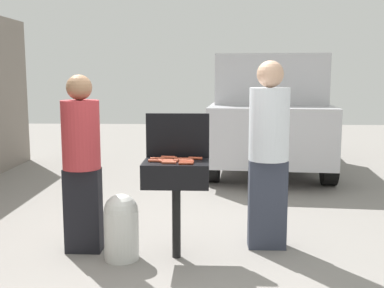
{
  "coord_description": "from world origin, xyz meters",
  "views": [
    {
      "loc": [
        0.56,
        -4.24,
        1.7
      ],
      "look_at": [
        0.37,
        0.5,
        1.0
      ],
      "focal_mm": 44.36,
      "sensor_mm": 36.0,
      "label": 1
    }
  ],
  "objects_px": {
    "hot_dog_13": "(155,161)",
    "person_right": "(269,148)",
    "hot_dog_3": "(185,160)",
    "hot_dog_7": "(170,158)",
    "hot_dog_6": "(186,163)",
    "parked_minivan": "(268,111)",
    "bbq_grill": "(176,177)",
    "hot_dog_8": "(181,159)",
    "propane_tank": "(121,225)",
    "hot_dog_10": "(171,161)",
    "hot_dog_12": "(195,158)",
    "hot_dog_1": "(168,157)",
    "hot_dog_0": "(167,161)",
    "hot_dog_4": "(169,163)",
    "hot_dog_2": "(166,160)",
    "hot_dog_11": "(157,159)",
    "hot_dog_9": "(187,162)",
    "person_left": "(82,157)"
  },
  "relations": [
    {
      "from": "hot_dog_6",
      "to": "hot_dog_11",
      "type": "xyz_separation_m",
      "value": [
        -0.28,
        0.22,
        0.0
      ]
    },
    {
      "from": "hot_dog_11",
      "to": "parked_minivan",
      "type": "relative_size",
      "value": 0.03
    },
    {
      "from": "hot_dog_1",
      "to": "propane_tank",
      "type": "distance_m",
      "value": 0.76
    },
    {
      "from": "bbq_grill",
      "to": "hot_dog_8",
      "type": "bearing_deg",
      "value": 48.73
    },
    {
      "from": "hot_dog_9",
      "to": "hot_dog_11",
      "type": "relative_size",
      "value": 1.0
    },
    {
      "from": "hot_dog_0",
      "to": "hot_dog_9",
      "type": "distance_m",
      "value": 0.18
    },
    {
      "from": "hot_dog_7",
      "to": "hot_dog_11",
      "type": "xyz_separation_m",
      "value": [
        -0.11,
        -0.03,
        0.0
      ]
    },
    {
      "from": "hot_dog_6",
      "to": "hot_dog_8",
      "type": "height_order",
      "value": "same"
    },
    {
      "from": "hot_dog_13",
      "to": "person_right",
      "type": "relative_size",
      "value": 0.07
    },
    {
      "from": "hot_dog_0",
      "to": "hot_dog_12",
      "type": "height_order",
      "value": "same"
    },
    {
      "from": "hot_dog_10",
      "to": "bbq_grill",
      "type": "bearing_deg",
      "value": 47.72
    },
    {
      "from": "bbq_grill",
      "to": "person_right",
      "type": "relative_size",
      "value": 0.5
    },
    {
      "from": "hot_dog_7",
      "to": "hot_dog_2",
      "type": "bearing_deg",
      "value": -105.35
    },
    {
      "from": "hot_dog_2",
      "to": "hot_dog_9",
      "type": "xyz_separation_m",
      "value": [
        0.2,
        -0.09,
        0.0
      ]
    },
    {
      "from": "hot_dog_7",
      "to": "hot_dog_13",
      "type": "relative_size",
      "value": 1.0
    },
    {
      "from": "bbq_grill",
      "to": "hot_dog_3",
      "type": "distance_m",
      "value": 0.18
    },
    {
      "from": "hot_dog_1",
      "to": "hot_dog_2",
      "type": "distance_m",
      "value": 0.16
    },
    {
      "from": "hot_dog_9",
      "to": "person_right",
      "type": "distance_m",
      "value": 0.87
    },
    {
      "from": "hot_dog_10",
      "to": "hot_dog_12",
      "type": "bearing_deg",
      "value": 33.04
    },
    {
      "from": "bbq_grill",
      "to": "hot_dog_6",
      "type": "xyz_separation_m",
      "value": [
        0.1,
        -0.16,
        0.16
      ]
    },
    {
      "from": "hot_dog_3",
      "to": "hot_dog_9",
      "type": "xyz_separation_m",
      "value": [
        0.02,
        -0.11,
        0.0
      ]
    },
    {
      "from": "hot_dog_1",
      "to": "hot_dog_8",
      "type": "height_order",
      "value": "same"
    },
    {
      "from": "hot_dog_7",
      "to": "hot_dog_10",
      "type": "height_order",
      "value": "same"
    },
    {
      "from": "propane_tank",
      "to": "parked_minivan",
      "type": "height_order",
      "value": "parked_minivan"
    },
    {
      "from": "hot_dog_1",
      "to": "hot_dog_13",
      "type": "height_order",
      "value": "same"
    },
    {
      "from": "hot_dog_3",
      "to": "hot_dog_4",
      "type": "relative_size",
      "value": 1.0
    },
    {
      "from": "hot_dog_13",
      "to": "person_right",
      "type": "bearing_deg",
      "value": 18.41
    },
    {
      "from": "bbq_grill",
      "to": "hot_dog_7",
      "type": "distance_m",
      "value": 0.19
    },
    {
      "from": "hot_dog_13",
      "to": "person_left",
      "type": "distance_m",
      "value": 0.74
    },
    {
      "from": "hot_dog_3",
      "to": "hot_dog_7",
      "type": "height_order",
      "value": "same"
    },
    {
      "from": "hot_dog_2",
      "to": "hot_dog_9",
      "type": "distance_m",
      "value": 0.22
    },
    {
      "from": "bbq_grill",
      "to": "hot_dog_11",
      "type": "bearing_deg",
      "value": 160.94
    },
    {
      "from": "hot_dog_9",
      "to": "propane_tank",
      "type": "relative_size",
      "value": 0.21
    },
    {
      "from": "hot_dog_8",
      "to": "propane_tank",
      "type": "relative_size",
      "value": 0.21
    },
    {
      "from": "hot_dog_6",
      "to": "hot_dog_9",
      "type": "distance_m",
      "value": 0.06
    },
    {
      "from": "parked_minivan",
      "to": "hot_dog_11",
      "type": "bearing_deg",
      "value": 76.02
    },
    {
      "from": "hot_dog_6",
      "to": "parked_minivan",
      "type": "relative_size",
      "value": 0.03
    },
    {
      "from": "propane_tank",
      "to": "hot_dog_1",
      "type": "bearing_deg",
      "value": 26.18
    },
    {
      "from": "hot_dog_4",
      "to": "hot_dog_9",
      "type": "xyz_separation_m",
      "value": [
        0.15,
        0.03,
        0.0
      ]
    },
    {
      "from": "hot_dog_9",
      "to": "hot_dog_8",
      "type": "bearing_deg",
      "value": 110.82
    },
    {
      "from": "hot_dog_3",
      "to": "person_left",
      "type": "bearing_deg",
      "value": 173.5
    },
    {
      "from": "hot_dog_10",
      "to": "hot_dog_12",
      "type": "height_order",
      "value": "same"
    },
    {
      "from": "hot_dog_0",
      "to": "hot_dog_4",
      "type": "distance_m",
      "value": 0.06
    },
    {
      "from": "hot_dog_11",
      "to": "person_right",
      "type": "relative_size",
      "value": 0.07
    },
    {
      "from": "hot_dog_2",
      "to": "hot_dog_7",
      "type": "bearing_deg",
      "value": 74.65
    },
    {
      "from": "hot_dog_12",
      "to": "parked_minivan",
      "type": "distance_m",
      "value": 4.64
    },
    {
      "from": "bbq_grill",
      "to": "hot_dog_3",
      "type": "xyz_separation_m",
      "value": [
        0.08,
        0.01,
        0.16
      ]
    },
    {
      "from": "hot_dog_2",
      "to": "hot_dog_9",
      "type": "bearing_deg",
      "value": -24.7
    },
    {
      "from": "hot_dog_0",
      "to": "hot_dog_6",
      "type": "xyz_separation_m",
      "value": [
        0.18,
        -0.08,
        0.0
      ]
    },
    {
      "from": "hot_dog_0",
      "to": "hot_dog_3",
      "type": "height_order",
      "value": "same"
    }
  ]
}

